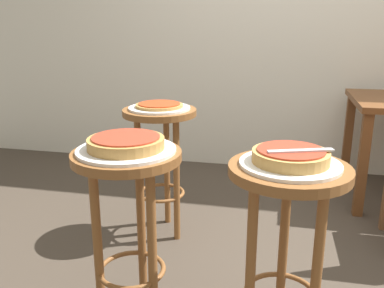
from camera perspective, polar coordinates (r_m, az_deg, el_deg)
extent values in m
plane|color=#42382D|center=(2.24, 12.49, -16.80)|extent=(6.00, 6.00, 0.00)
cylinder|color=brown|center=(1.43, 13.28, -3.60)|extent=(0.41, 0.41, 0.03)
cylinder|color=brown|center=(1.70, 12.42, -14.15)|extent=(0.04, 0.04, 0.72)
cylinder|color=brown|center=(1.54, 8.03, -17.44)|extent=(0.04, 0.04, 0.72)
cylinder|color=brown|center=(1.54, 16.65, -17.90)|extent=(0.04, 0.04, 0.72)
cylinder|color=white|center=(1.42, 13.34, -2.71)|extent=(0.34, 0.34, 0.01)
cylinder|color=tan|center=(1.41, 13.41, -1.71)|extent=(0.26, 0.26, 0.04)
cylinder|color=#B23823|center=(1.40, 13.47, -0.81)|extent=(0.22, 0.22, 0.01)
cylinder|color=brown|center=(1.56, -8.99, -1.63)|extent=(0.41, 0.41, 0.03)
cylinder|color=brown|center=(1.82, -6.98, -11.77)|extent=(0.04, 0.04, 0.72)
cylinder|color=brown|center=(1.70, -12.80, -14.16)|extent=(0.04, 0.04, 0.72)
cylinder|color=brown|center=(1.63, -5.47, -15.30)|extent=(0.04, 0.04, 0.72)
torus|color=brown|center=(1.77, -8.28, -16.72)|extent=(0.28, 0.28, 0.02)
cylinder|color=silver|center=(1.55, -9.03, -0.81)|extent=(0.37, 0.37, 0.01)
cylinder|color=#B78442|center=(1.55, -9.07, 0.11)|extent=(0.29, 0.29, 0.04)
cylinder|color=#B23823|center=(1.54, -9.11, 0.94)|extent=(0.25, 0.25, 0.01)
cylinder|color=brown|center=(2.32, -4.49, 4.39)|extent=(0.41, 0.41, 0.03)
cylinder|color=brown|center=(2.54, -3.47, -3.36)|extent=(0.04, 0.04, 0.72)
cylinder|color=brown|center=(2.40, -7.28, -4.65)|extent=(0.04, 0.04, 0.72)
cylinder|color=brown|center=(2.33, -2.14, -5.11)|extent=(0.04, 0.04, 0.72)
torus|color=brown|center=(2.46, -4.25, -6.70)|extent=(0.28, 0.28, 0.02)
cylinder|color=silver|center=(2.31, -4.51, 4.96)|extent=(0.34, 0.34, 0.01)
cylinder|color=#B78442|center=(2.31, -4.51, 5.29)|extent=(0.26, 0.26, 0.01)
cylinder|color=red|center=(2.31, -4.52, 5.55)|extent=(0.23, 0.23, 0.01)
cube|color=brown|center=(2.85, 22.43, -2.76)|extent=(0.06, 0.06, 0.68)
cube|color=brown|center=(3.49, 20.67, 0.82)|extent=(0.06, 0.06, 0.68)
cube|color=silver|center=(1.38, 14.73, -0.89)|extent=(0.22, 0.10, 0.01)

